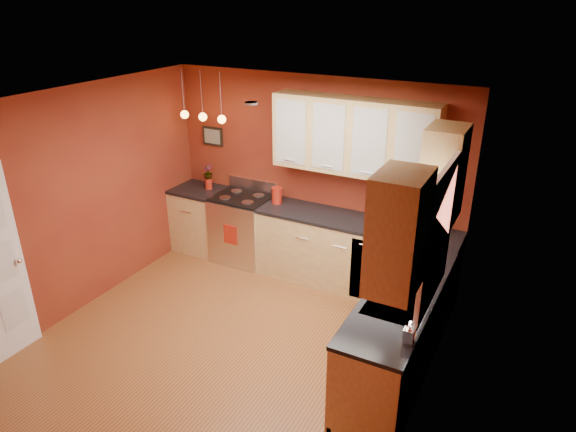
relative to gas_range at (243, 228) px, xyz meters
The scene contains 26 objects.
floor 2.08m from the gas_range, 62.94° to the right, with size 4.20×4.20×0.00m, color #96602B.
ceiling 2.93m from the gas_range, 62.94° to the right, with size 4.00×4.20×0.02m, color beige.
wall_back 1.27m from the gas_range, 18.02° to the left, with size 4.00×0.02×2.60m, color maroon.
wall_front 4.09m from the gas_range, 76.73° to the right, with size 4.00×0.02×2.60m, color maroon.
wall_left 2.25m from the gas_range, 120.95° to the right, with size 0.02×4.20×2.60m, color maroon.
wall_right 3.53m from the gas_range, 31.66° to the right, with size 0.02×4.20×2.60m, color maroon.
base_cabinets_back_left 0.73m from the gas_range, behind, with size 0.70×0.60×0.90m, color #E2C079.
base_cabinets_back_right 1.65m from the gas_range, ahead, with size 2.54×0.60×0.90m, color #E2C079.
base_cabinets_right 2.95m from the gas_range, 27.27° to the right, with size 0.60×2.10×0.90m, color #E2C079.
counter_back_left 0.85m from the gas_range, behind, with size 0.70×0.62×0.04m, color black.
counter_back_right 1.71m from the gas_range, ahead, with size 2.54×0.62×0.04m, color black.
counter_right 2.98m from the gas_range, 27.27° to the right, with size 0.62×2.10×0.04m, color black.
gas_range is the anchor object (origin of this frame).
dishwasher_front 2.04m from the gas_range, ahead, with size 0.60×0.02×0.80m, color silver.
sink 3.05m from the gas_range, 29.78° to the right, with size 0.50×0.70×0.33m.
window 3.48m from the gas_range, 27.40° to the right, with size 0.06×1.02×1.22m.
upper_cabinets_back 2.12m from the gas_range, ahead, with size 2.00×0.35×0.90m, color #E2C079.
upper_cabinets_right 3.45m from the gas_range, 28.26° to the right, with size 0.35×1.95×0.90m, color #E2C079.
wall_picture 1.36m from the gas_range, 156.09° to the left, with size 0.32×0.03×0.26m, color black.
pendant_lights 1.62m from the gas_range, behind, with size 0.71×0.11×0.66m.
red_canister 0.77m from the gas_range, ahead, with size 0.15×0.15×0.22m.
red_vase 0.80m from the gas_range, behind, with size 0.10×0.10×0.16m, color #A11F11.
flowers 0.92m from the gas_range, behind, with size 0.12×0.12×0.22m, color #A11F11.
coffee_maker 2.50m from the gas_range, ahead, with size 0.21×0.21×0.28m.
soap_pump 3.57m from the gas_range, 35.55° to the right, with size 0.09×0.09×0.20m, color white.
dish_towel 0.33m from the gas_range, 89.13° to the right, with size 0.20×0.01×0.27m, color #A11F11.
Camera 1 is at (2.65, -3.66, 3.52)m, focal length 32.00 mm.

